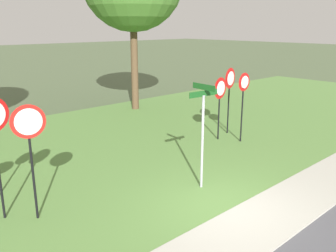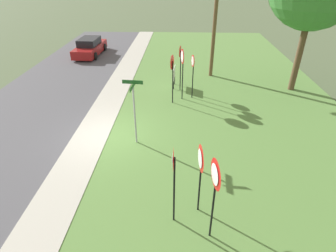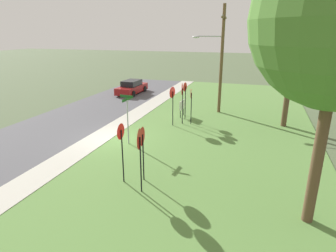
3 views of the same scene
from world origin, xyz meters
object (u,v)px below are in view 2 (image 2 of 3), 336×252
object	(u,v)px
stop_sign_far_left	(172,69)
notice_board	(174,74)
yield_sign_far_left	(200,164)
stop_sign_near_right	(180,59)
yield_sign_near_right	(214,182)
street_name_post	(134,107)
stop_sign_near_left	(193,68)
stop_sign_far_center	(182,63)
utility_pole	(213,7)
parked_hatchback_near	(90,47)
yield_sign_near_left	(173,170)

from	to	relation	value
stop_sign_far_left	notice_board	xyz separation A→B (m)	(-2.34, 0.05, -1.13)
yield_sign_far_left	stop_sign_near_right	bearing A→B (deg)	176.92
yield_sign_far_left	yield_sign_near_right	bearing A→B (deg)	10.19
yield_sign_far_left	street_name_post	distance (m)	4.42
stop_sign_near_left	stop_sign_far_center	bearing A→B (deg)	-84.00
stop_sign_far_left	utility_pole	distance (m)	5.62
yield_sign_near_right	notice_board	size ratio (longest dim) A/B	2.14
yield_sign_near_right	yield_sign_far_left	world-z (taller)	yield_sign_near_right
stop_sign_far_center	utility_pole	size ratio (longest dim) A/B	0.35
stop_sign_far_center	yield_sign_near_right	distance (m)	9.23
yield_sign_far_left	notice_board	distance (m)	10.13
stop_sign_near_left	street_name_post	xyz separation A→B (m)	(4.75, -2.51, -0.08)
stop_sign_far_left	street_name_post	world-z (taller)	street_name_post
stop_sign_near_left	notice_board	xyz separation A→B (m)	(-1.60, -1.06, -0.94)
stop_sign_far_left	stop_sign_near_left	bearing A→B (deg)	134.66
yield_sign_far_left	notice_board	size ratio (longest dim) A/B	1.93
stop_sign_far_center	notice_board	xyz separation A→B (m)	(-1.78, -0.48, -1.26)
stop_sign_near_right	stop_sign_far_left	xyz separation A→B (m)	(1.81, -0.40, 0.03)
stop_sign_far_center	utility_pole	xyz separation A→B (m)	(-3.92, 1.83, 2.31)
stop_sign_far_left	parked_hatchback_near	size ratio (longest dim) A/B	0.59
stop_sign_far_left	street_name_post	bearing A→B (deg)	-8.31
street_name_post	notice_board	distance (m)	6.57
stop_sign_near_left	yield_sign_near_left	world-z (taller)	yield_sign_near_left
stop_sign_far_left	utility_pole	size ratio (longest dim) A/B	0.33
stop_sign_near_right	parked_hatchback_near	size ratio (longest dim) A/B	0.59
stop_sign_far_left	stop_sign_far_center	size ratio (longest dim) A/B	0.94
stop_sign_near_left	stop_sign_far_left	bearing A→B (deg)	-67.60
stop_sign_far_left	stop_sign_far_center	world-z (taller)	stop_sign_far_center
stop_sign_near_left	yield_sign_far_left	xyz separation A→B (m)	(8.43, -0.06, 0.03)
yield_sign_far_left	utility_pole	distance (m)	12.52
stop_sign_near_right	street_name_post	bearing A→B (deg)	-8.52
stop_sign_far_left	parked_hatchback_near	distance (m)	11.85
notice_board	parked_hatchback_near	distance (m)	10.08
yield_sign_near_right	utility_pole	distance (m)	13.38
stop_sign_far_center	yield_sign_far_left	bearing A→B (deg)	-7.13
yield_sign_far_left	parked_hatchback_near	size ratio (longest dim) A/B	0.53
yield_sign_far_left	utility_pole	bearing A→B (deg)	166.92
stop_sign_near_right	street_name_post	distance (m)	6.10
street_name_post	yield_sign_far_left	bearing A→B (deg)	38.16
stop_sign_far_center	yield_sign_far_left	distance (m)	8.27
stop_sign_far_left	notice_board	distance (m)	2.60
stop_sign_near_left	stop_sign_far_center	xyz separation A→B (m)	(0.18, -0.58, 0.31)
stop_sign_far_center	yield_sign_far_left	xyz separation A→B (m)	(8.25, 0.52, -0.28)
yield_sign_far_left	utility_pole	world-z (taller)	utility_pole
stop_sign_far_left	yield_sign_near_left	bearing A→B (deg)	13.03
parked_hatchback_near	stop_sign_near_left	bearing A→B (deg)	46.45
yield_sign_far_left	notice_board	world-z (taller)	yield_sign_far_left
stop_sign_far_left	yield_sign_near_right	size ratio (longest dim) A/B	1.00
yield_sign_near_right	utility_pole	size ratio (longest dim) A/B	0.33
stop_sign_near_right	utility_pole	size ratio (longest dim) A/B	0.33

